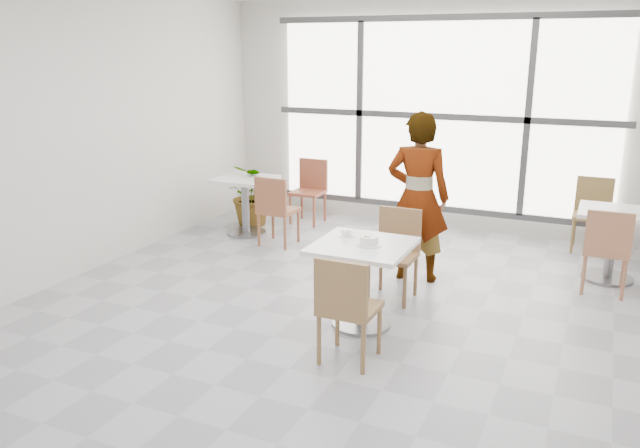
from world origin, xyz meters
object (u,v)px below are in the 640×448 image
at_px(bg_table_right, 612,235).
at_px(bg_chair_right_far, 593,209).
at_px(person, 418,198).
at_px(plant_left, 254,194).
at_px(chair_far, 396,247).
at_px(bg_table_left, 245,198).
at_px(bg_chair_right_near, 607,246).
at_px(bg_chair_left_far, 310,186).
at_px(oatmeal_bowl, 369,240).
at_px(chair_near, 346,304).
at_px(bg_chair_left_near, 275,207).
at_px(coffee_cup, 346,233).
at_px(main_table, 362,269).

relative_size(bg_table_right, bg_chair_right_far, 0.86).
distance_m(person, plant_left, 2.86).
height_order(bg_table_right, bg_chair_right_far, bg_chair_right_far).
distance_m(chair_far, bg_chair_right_far, 2.93).
xyz_separation_m(bg_table_left, bg_chair_right_near, (4.30, -0.35, 0.01)).
bearing_deg(bg_chair_left_far, plant_left, -141.39).
bearing_deg(chair_far, oatmeal_bowl, -89.28).
relative_size(oatmeal_bowl, plant_left, 0.24).
relative_size(chair_near, bg_chair_left_near, 1.00).
height_order(chair_near, bg_chair_right_far, same).
bearing_deg(bg_chair_left_far, oatmeal_bowl, -56.47).
distance_m(bg_table_right, bg_chair_left_near, 3.76).
height_order(person, bg_chair_left_far, person).
distance_m(bg_chair_left_far, bg_chair_right_far, 3.62).
bearing_deg(bg_chair_right_near, bg_chair_right_far, -83.16).
bearing_deg(bg_table_left, bg_chair_right_near, -4.70).
xyz_separation_m(chair_far, bg_table_right, (1.90, 1.38, -0.01)).
xyz_separation_m(oatmeal_bowl, coffee_cup, (-0.27, 0.16, -0.01)).
relative_size(chair_far, bg_table_left, 1.16).
distance_m(bg_table_left, bg_table_right, 4.34).
xyz_separation_m(person, bg_table_right, (1.85, 0.83, -0.39)).
relative_size(bg_chair_left_far, bg_chair_right_far, 1.00).
bearing_deg(bg_table_left, bg_chair_left_far, 60.97).
distance_m(bg_chair_left_near, plant_left, 1.02).
distance_m(main_table, oatmeal_bowl, 0.28).
xyz_separation_m(bg_table_left, bg_chair_left_near, (0.61, -0.31, 0.01)).
height_order(main_table, bg_chair_right_far, bg_chair_right_far).
distance_m(chair_near, bg_chair_right_near, 2.96).
height_order(coffee_cup, person, person).
xyz_separation_m(bg_table_right, plant_left, (-4.45, 0.28, -0.06)).
distance_m(coffee_cup, bg_chair_right_far, 3.62).
height_order(chair_far, coffee_cup, chair_far).
height_order(bg_chair_left_near, bg_chair_left_far, same).
distance_m(chair_near, bg_table_right, 3.39).
bearing_deg(chair_far, plant_left, 146.94).
xyz_separation_m(main_table, chair_far, (0.05, 0.77, -0.02)).
bearing_deg(bg_table_left, bg_table_right, 1.75).
xyz_separation_m(bg_chair_left_near, bg_chair_right_far, (3.51, 1.47, 0.00)).
bearing_deg(bg_chair_right_far, oatmeal_bowl, -117.46).
bearing_deg(oatmeal_bowl, main_table, 163.57).
xyz_separation_m(bg_chair_left_near, bg_chair_right_near, (3.69, -0.05, 0.00)).
relative_size(chair_near, oatmeal_bowl, 4.14).
distance_m(bg_table_right, plant_left, 4.46).
height_order(chair_near, bg_table_right, chair_near).
distance_m(bg_table_right, bg_chair_right_far, 1.05).
relative_size(oatmeal_bowl, person, 0.12).
relative_size(chair_far, oatmeal_bowl, 4.14).
bearing_deg(chair_far, person, 85.63).
bearing_deg(bg_chair_left_near, bg_chair_right_near, 179.28).
relative_size(chair_near, bg_chair_right_far, 1.00).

